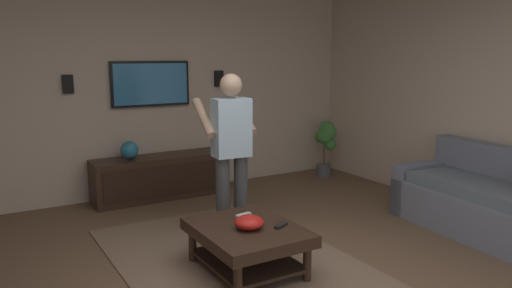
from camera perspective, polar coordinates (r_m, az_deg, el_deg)
name	(u,v)px	position (r m, az deg, el deg)	size (l,w,h in m)	color
wall_back_tv	(136,92)	(6.56, -13.59, 5.81)	(0.10, 6.45, 2.68)	#BCA893
area_rug	(236,262)	(4.53, -2.30, -13.41)	(2.91, 1.92, 0.01)	#7A604C
couch	(489,203)	(5.64, 25.26, -6.21)	(1.96, 1.01, 0.87)	slate
coffee_table	(247,238)	(4.25, -1.02, -10.79)	(1.00, 0.80, 0.40)	#332116
media_console	(161,177)	(6.47, -10.93, -3.74)	(0.45, 1.70, 0.55)	#332116
tv	(151,84)	(6.52, -12.01, 6.79)	(0.05, 1.02, 0.58)	black
person_standing	(231,145)	(4.94, -2.92, -0.11)	(0.56, 0.56, 1.64)	#3F3F3F
potted_plant_short	(326,140)	(7.47, 8.06, 0.50)	(0.36, 0.30, 0.84)	#4C4C51
bowl	(249,222)	(4.15, -0.80, -9.00)	(0.25, 0.25, 0.11)	red
remote_white	(243,215)	(4.46, -1.46, -8.17)	(0.15, 0.04, 0.02)	white
remote_black	(281,225)	(4.21, 2.91, -9.35)	(0.15, 0.04, 0.02)	black
vase_round	(129,150)	(6.28, -14.37, -0.69)	(0.22, 0.22, 0.22)	teal
wall_speaker_left	(219,79)	(6.90, -4.30, 7.52)	(0.06, 0.12, 0.22)	black
wall_speaker_right	(68,84)	(6.28, -20.83, 6.46)	(0.06, 0.12, 0.22)	black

